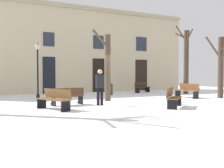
{
  "coord_description": "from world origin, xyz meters",
  "views": [
    {
      "loc": [
        -7.51,
        -12.55,
        1.51
      ],
      "look_at": [
        0.0,
        1.64,
        0.9
      ],
      "focal_mm": 44.23,
      "sensor_mm": 36.0,
      "label": 1
    }
  ],
  "objects_px": {
    "tree_foreground": "(107,65)",
    "tree_right_of_center": "(221,63)",
    "bench_near_center_tree": "(142,87)",
    "bench_by_litter_bin": "(54,99)",
    "person_by_shop_door": "(100,85)",
    "tree_center": "(186,60)",
    "litter_bin": "(110,89)",
    "bench_facing_shops": "(68,96)",
    "streetlamp": "(38,64)",
    "bench_back_to_back_right": "(187,90)",
    "bench_near_lamp": "(173,98)"
  },
  "relations": [
    {
      "from": "bench_facing_shops",
      "to": "streetlamp",
      "type": "bearing_deg",
      "value": -95.21
    },
    {
      "from": "tree_center",
      "to": "bench_near_center_tree",
      "type": "relative_size",
      "value": 2.93
    },
    {
      "from": "bench_facing_shops",
      "to": "tree_center",
      "type": "bearing_deg",
      "value": -173.01
    },
    {
      "from": "streetlamp",
      "to": "bench_near_center_tree",
      "type": "distance_m",
      "value": 8.68
    },
    {
      "from": "streetlamp",
      "to": "bench_by_litter_bin",
      "type": "xyz_separation_m",
      "value": [
        -0.73,
        -6.16,
        -1.67
      ]
    },
    {
      "from": "tree_center",
      "to": "bench_near_lamp",
      "type": "bearing_deg",
      "value": -136.41
    },
    {
      "from": "tree_center",
      "to": "bench_facing_shops",
      "type": "distance_m",
      "value": 10.83
    },
    {
      "from": "bench_near_center_tree",
      "to": "person_by_shop_door",
      "type": "xyz_separation_m",
      "value": [
        -6.8,
        -6.49,
        0.52
      ]
    },
    {
      "from": "tree_center",
      "to": "streetlamp",
      "type": "distance_m",
      "value": 10.7
    },
    {
      "from": "tree_right_of_center",
      "to": "person_by_shop_door",
      "type": "bearing_deg",
      "value": -179.5
    },
    {
      "from": "bench_by_litter_bin",
      "to": "person_by_shop_door",
      "type": "height_order",
      "value": "person_by_shop_door"
    },
    {
      "from": "bench_by_litter_bin",
      "to": "person_by_shop_door",
      "type": "xyz_separation_m",
      "value": [
        2.39,
        0.6,
        0.5
      ]
    },
    {
      "from": "tree_foreground",
      "to": "bench_back_to_back_right",
      "type": "xyz_separation_m",
      "value": [
        5.29,
        -0.6,
        -1.54
      ]
    },
    {
      "from": "tree_center",
      "to": "bench_near_center_tree",
      "type": "height_order",
      "value": "tree_center"
    },
    {
      "from": "tree_foreground",
      "to": "bench_near_lamp",
      "type": "bearing_deg",
      "value": -72.8
    },
    {
      "from": "bench_near_lamp",
      "to": "bench_facing_shops",
      "type": "bearing_deg",
      "value": 99.85
    },
    {
      "from": "tree_right_of_center",
      "to": "bench_by_litter_bin",
      "type": "height_order",
      "value": "tree_right_of_center"
    },
    {
      "from": "bench_facing_shops",
      "to": "bench_back_to_back_right",
      "type": "distance_m",
      "value": 7.88
    },
    {
      "from": "tree_foreground",
      "to": "litter_bin",
      "type": "relative_size",
      "value": 5.05
    },
    {
      "from": "tree_right_of_center",
      "to": "litter_bin",
      "type": "distance_m",
      "value": 7.54
    },
    {
      "from": "bench_back_to_back_right",
      "to": "streetlamp",
      "type": "bearing_deg",
      "value": -120.81
    },
    {
      "from": "litter_bin",
      "to": "bench_near_lamp",
      "type": "xyz_separation_m",
      "value": [
        -0.85,
        -7.75,
        0.05
      ]
    },
    {
      "from": "bench_facing_shops",
      "to": "person_by_shop_door",
      "type": "bearing_deg",
      "value": 140.52
    },
    {
      "from": "litter_bin",
      "to": "person_by_shop_door",
      "type": "distance_m",
      "value": 6.41
    },
    {
      "from": "tree_right_of_center",
      "to": "person_by_shop_door",
      "type": "distance_m",
      "value": 8.43
    },
    {
      "from": "tree_right_of_center",
      "to": "bench_by_litter_bin",
      "type": "relative_size",
      "value": 2.44
    },
    {
      "from": "litter_bin",
      "to": "bench_near_center_tree",
      "type": "relative_size",
      "value": 0.44
    },
    {
      "from": "bench_facing_shops",
      "to": "bench_by_litter_bin",
      "type": "height_order",
      "value": "bench_by_litter_bin"
    },
    {
      "from": "tree_foreground",
      "to": "bench_near_center_tree",
      "type": "xyz_separation_m",
      "value": [
        5.55,
        4.78,
        -1.57
      ]
    },
    {
      "from": "tree_right_of_center",
      "to": "bench_near_center_tree",
      "type": "xyz_separation_m",
      "value": [
        -1.54,
        6.42,
        -1.76
      ]
    },
    {
      "from": "tree_right_of_center",
      "to": "bench_facing_shops",
      "type": "bearing_deg",
      "value": 175.85
    },
    {
      "from": "litter_bin",
      "to": "person_by_shop_door",
      "type": "height_order",
      "value": "person_by_shop_door"
    },
    {
      "from": "streetlamp",
      "to": "litter_bin",
      "type": "distance_m",
      "value": 5.3
    },
    {
      "from": "tree_right_of_center",
      "to": "bench_by_litter_bin",
      "type": "bearing_deg",
      "value": -176.43
    },
    {
      "from": "bench_by_litter_bin",
      "to": "bench_back_to_back_right",
      "type": "bearing_deg",
      "value": 81.2
    },
    {
      "from": "tree_foreground",
      "to": "tree_right_of_center",
      "type": "relative_size",
      "value": 0.86
    },
    {
      "from": "tree_foreground",
      "to": "bench_facing_shops",
      "type": "distance_m",
      "value": 3.17
    },
    {
      "from": "tree_foreground",
      "to": "tree_right_of_center",
      "type": "bearing_deg",
      "value": -13.06
    },
    {
      "from": "litter_bin",
      "to": "bench_back_to_back_right",
      "type": "relative_size",
      "value": 0.46
    },
    {
      "from": "bench_back_to_back_right",
      "to": "person_by_shop_door",
      "type": "height_order",
      "value": "person_by_shop_door"
    },
    {
      "from": "tree_center",
      "to": "litter_bin",
      "type": "distance_m",
      "value": 6.16
    },
    {
      "from": "streetlamp",
      "to": "tree_right_of_center",
      "type": "bearing_deg",
      "value": -28.77
    },
    {
      "from": "tree_right_of_center",
      "to": "streetlamp",
      "type": "xyz_separation_m",
      "value": [
        -10.0,
        5.49,
        -0.07
      ]
    },
    {
      "from": "bench_back_to_back_right",
      "to": "person_by_shop_door",
      "type": "distance_m",
      "value": 6.66
    },
    {
      "from": "streetlamp",
      "to": "bench_near_center_tree",
      "type": "relative_size",
      "value": 1.96
    },
    {
      "from": "litter_bin",
      "to": "tree_center",
      "type": "bearing_deg",
      "value": -17.06
    },
    {
      "from": "bench_facing_shops",
      "to": "person_by_shop_door",
      "type": "height_order",
      "value": "person_by_shop_door"
    },
    {
      "from": "bench_facing_shops",
      "to": "bench_by_litter_bin",
      "type": "distance_m",
      "value": 1.74
    },
    {
      "from": "tree_foreground",
      "to": "tree_center",
      "type": "bearing_deg",
      "value": 14.87
    },
    {
      "from": "bench_near_center_tree",
      "to": "bench_by_litter_bin",
      "type": "xyz_separation_m",
      "value": [
        -9.19,
        -7.09,
        0.01
      ]
    }
  ]
}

